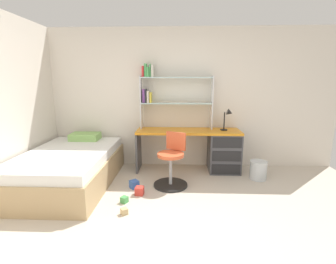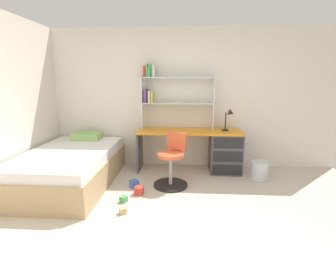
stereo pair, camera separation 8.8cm
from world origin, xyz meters
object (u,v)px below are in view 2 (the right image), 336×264
at_px(desk, 216,149).
at_px(toy_block_natural_1, 123,211).
at_px(toy_block_blue_0, 134,184).
at_px(desk_lamp, 230,116).
at_px(swivel_chair, 172,165).
at_px(toy_block_green_2, 124,199).
at_px(bookshelf_hutch, 168,91).
at_px(toy_block_red_3, 139,190).
at_px(bed_platform, 70,167).
at_px(waste_bin, 259,171).

distance_m(desk, toy_block_natural_1, 2.04).
bearing_deg(toy_block_blue_0, desk_lamp, 27.16).
bearing_deg(swivel_chair, toy_block_green_2, -136.05).
xyz_separation_m(desk_lamp, swivel_chair, (-0.96, -0.65, -0.67)).
bearing_deg(toy_block_blue_0, bookshelf_hutch, 64.77).
height_order(bookshelf_hutch, desk_lamp, bookshelf_hutch).
bearing_deg(desk_lamp, toy_block_red_3, -144.60).
xyz_separation_m(toy_block_natural_1, toy_block_red_3, (0.10, 0.53, 0.02)).
xyz_separation_m(desk, toy_block_green_2, (-1.36, -1.25, -0.37)).
relative_size(bookshelf_hutch, toy_block_blue_0, 11.02).
bearing_deg(bed_platform, toy_block_red_3, -15.10).
bearing_deg(desk, swivel_chair, -138.36).
height_order(toy_block_blue_0, toy_block_red_3, same).
relative_size(bookshelf_hutch, toy_block_red_3, 11.09).
height_order(toy_block_green_2, toy_block_red_3, toy_block_red_3).
height_order(desk_lamp, toy_block_blue_0, desk_lamp).
relative_size(bed_platform, waste_bin, 6.46).
xyz_separation_m(desk, toy_block_natural_1, (-1.29, -1.54, -0.37)).
xyz_separation_m(toy_block_green_2, toy_block_red_3, (0.17, 0.24, 0.02)).
bearing_deg(toy_block_natural_1, waste_bin, 30.90).
bearing_deg(bookshelf_hutch, toy_block_blue_0, -115.23).
relative_size(swivel_chair, toy_block_red_3, 7.05).
bearing_deg(swivel_chair, bed_platform, -178.46).
height_order(bed_platform, waste_bin, bed_platform).
bearing_deg(toy_block_green_2, bookshelf_hutch, 70.49).
relative_size(waste_bin, toy_block_blue_0, 2.64).
relative_size(toy_block_blue_0, toy_block_red_3, 1.01).
relative_size(toy_block_blue_0, toy_block_green_2, 1.42).
xyz_separation_m(swivel_chair, waste_bin, (1.41, 0.30, -0.17)).
xyz_separation_m(desk, bed_platform, (-2.33, -0.71, -0.14)).
height_order(bookshelf_hutch, waste_bin, bookshelf_hutch).
bearing_deg(swivel_chair, toy_block_red_3, -141.83).
xyz_separation_m(bed_platform, toy_block_green_2, (0.97, -0.55, -0.23)).
bearing_deg(toy_block_natural_1, bookshelf_hutch, 75.58).
height_order(bed_platform, toy_block_red_3, bed_platform).
distance_m(desk, bed_platform, 2.43).
xyz_separation_m(waste_bin, toy_block_green_2, (-2.02, -0.89, -0.11)).
height_order(desk_lamp, waste_bin, desk_lamp).
xyz_separation_m(desk_lamp, waste_bin, (0.46, -0.35, -0.84)).
xyz_separation_m(swivel_chair, toy_block_natural_1, (-0.55, -0.88, -0.29)).
bearing_deg(bed_platform, desk_lamp, 15.19).
relative_size(bookshelf_hutch, waste_bin, 4.17).
bearing_deg(swivel_chair, desk_lamp, 34.05).
bearing_deg(toy_block_natural_1, toy_block_blue_0, 90.82).
xyz_separation_m(swivel_chair, toy_block_green_2, (-0.61, -0.59, -0.28)).
xyz_separation_m(bookshelf_hutch, desk_lamp, (1.07, -0.17, -0.41)).
height_order(desk_lamp, toy_block_red_3, desk_lamp).
distance_m(swivel_chair, toy_block_red_3, 0.62).
distance_m(desk, toy_block_red_3, 1.60).
relative_size(bed_platform, toy_block_blue_0, 17.05).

